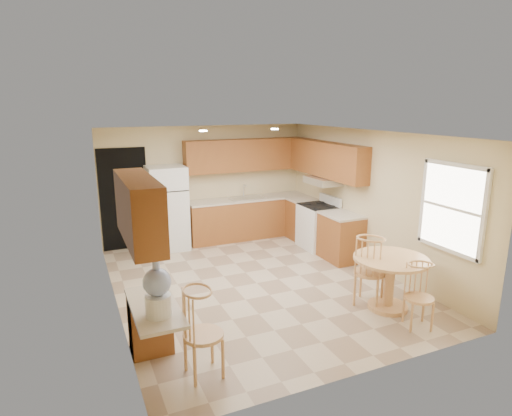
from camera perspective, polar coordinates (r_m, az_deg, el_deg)
name	(u,v)px	position (r m, az deg, el deg)	size (l,w,h in m)	color
floor	(257,283)	(7.33, 0.11, -9.98)	(5.50, 5.50, 0.00)	tan
ceiling	(257,133)	(6.73, 0.12, 9.92)	(4.50, 5.50, 0.02)	white
wall_back	(206,183)	(9.45, -6.68, 3.27)	(4.50, 0.02, 2.50)	#C6B685
wall_front	(363,270)	(4.66, 14.09, -8.03)	(4.50, 0.02, 2.50)	#C6B685
wall_left	(112,227)	(6.38, -18.71, -2.43)	(0.02, 5.50, 2.50)	#C6B685
wall_right	(369,199)	(8.08, 14.87, 1.13)	(0.02, 5.50, 2.50)	#C6B685
doorway	(124,199)	(9.12, -17.17, 1.10)	(0.90, 0.02, 2.10)	black
base_cab_back	(248,218)	(9.64, -1.04, -1.39)	(2.75, 0.60, 0.87)	#9A5827
counter_back	(248,199)	(9.53, -1.05, 1.25)	(2.75, 0.63, 0.04)	beige
base_cab_right_a	(303,220)	(9.59, 6.28, -1.55)	(0.60, 0.59, 0.87)	#9A5827
counter_right_a	(303,200)	(9.48, 6.35, 1.10)	(0.63, 0.59, 0.04)	beige
base_cab_right_b	(341,238)	(8.42, 11.24, -3.92)	(0.60, 0.80, 0.87)	#9A5827
counter_right_b	(342,215)	(8.29, 11.38, -0.92)	(0.63, 0.80, 0.04)	beige
upper_cab_back	(246,155)	(9.50, -1.40, 7.08)	(2.75, 0.33, 0.70)	#9A5827
upper_cab_right	(326,159)	(8.85, 9.38, 6.41)	(0.33, 2.42, 0.70)	#9A5827
upper_cab_left	(139,210)	(4.71, -15.37, -0.22)	(0.33, 1.40, 0.70)	#9A5827
sink	(247,198)	(9.52, -1.19, 1.37)	(0.78, 0.44, 0.01)	silver
range_hood	(323,181)	(8.84, 8.91, 3.61)	(0.50, 0.76, 0.14)	silver
desk_pedestal	(150,323)	(5.51, -13.93, -14.69)	(0.48, 0.42, 0.72)	#9A5827
desk_top	(154,307)	(5.00, -13.39, -12.72)	(0.50, 1.20, 0.04)	beige
window	(452,208)	(6.70, 24.67, 0.00)	(0.06, 1.12, 1.30)	white
can_light_a	(203,131)	(7.68, -7.06, 10.17)	(0.14, 0.14, 0.02)	white
can_light_b	(275,129)	(8.19, 2.51, 10.48)	(0.14, 0.14, 0.02)	white
refrigerator	(167,208)	(8.96, -11.75, -0.01)	(0.76, 0.74, 1.73)	white
stove	(318,226)	(9.01, 8.29, -2.39)	(0.65, 0.76, 1.09)	white
dining_table	(390,276)	(6.58, 17.42, -8.59)	(1.07, 1.07, 0.79)	#E0AA70
chair_table_a	(375,266)	(6.54, 15.53, -7.45)	(0.46, 0.58, 1.05)	#E0AA70
chair_table_b	(425,292)	(6.13, 21.56, -10.42)	(0.39, 0.43, 0.88)	#E0AA70
chair_desk	(206,328)	(4.76, -6.75, -15.58)	(0.45, 0.58, 1.02)	#E0AA70
water_crock	(158,291)	(4.65, -13.00, -10.77)	(0.30, 0.30, 0.61)	white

